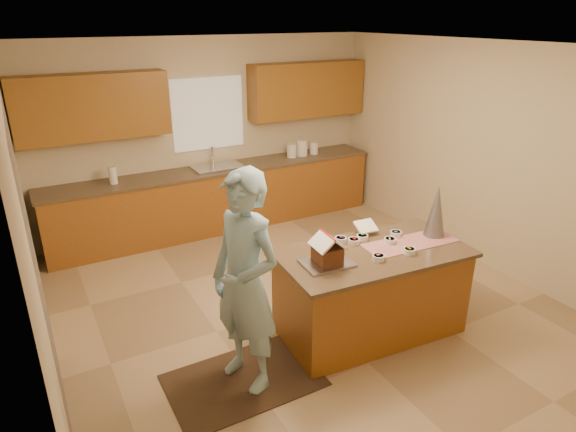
# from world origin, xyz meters

# --- Properties ---
(floor) EXTENTS (5.50, 5.50, 0.00)m
(floor) POSITION_xyz_m (0.00, 0.00, 0.00)
(floor) COLOR tan
(floor) RESTS_ON ground
(ceiling) EXTENTS (5.50, 5.50, 0.00)m
(ceiling) POSITION_xyz_m (0.00, 0.00, 2.70)
(ceiling) COLOR silver
(ceiling) RESTS_ON floor
(wall_back) EXTENTS (5.50, 5.50, 0.00)m
(wall_back) POSITION_xyz_m (0.00, 2.75, 1.35)
(wall_back) COLOR beige
(wall_back) RESTS_ON floor
(wall_front) EXTENTS (5.50, 5.50, 0.00)m
(wall_front) POSITION_xyz_m (0.00, -2.75, 1.35)
(wall_front) COLOR beige
(wall_front) RESTS_ON floor
(wall_left) EXTENTS (5.50, 5.50, 0.00)m
(wall_left) POSITION_xyz_m (-2.50, 0.00, 1.35)
(wall_left) COLOR beige
(wall_left) RESTS_ON floor
(wall_right) EXTENTS (5.50, 5.50, 0.00)m
(wall_right) POSITION_xyz_m (2.50, 0.00, 1.35)
(wall_right) COLOR beige
(wall_right) RESTS_ON floor
(stone_accent) EXTENTS (0.00, 2.50, 2.50)m
(stone_accent) POSITION_xyz_m (-2.48, -0.80, 1.25)
(stone_accent) COLOR gray
(stone_accent) RESTS_ON wall_left
(window_curtain) EXTENTS (1.05, 0.03, 1.00)m
(window_curtain) POSITION_xyz_m (0.00, 2.72, 1.65)
(window_curtain) COLOR white
(window_curtain) RESTS_ON wall_back
(back_counter_base) EXTENTS (4.80, 0.60, 0.88)m
(back_counter_base) POSITION_xyz_m (0.00, 2.45, 0.44)
(back_counter_base) COLOR #92511E
(back_counter_base) RESTS_ON floor
(back_counter_top) EXTENTS (4.85, 0.63, 0.04)m
(back_counter_top) POSITION_xyz_m (0.00, 2.45, 0.90)
(back_counter_top) COLOR brown
(back_counter_top) RESTS_ON back_counter_base
(upper_cabinet_left) EXTENTS (1.85, 0.35, 0.80)m
(upper_cabinet_left) POSITION_xyz_m (-1.55, 2.57, 1.90)
(upper_cabinet_left) COLOR #9F6622
(upper_cabinet_left) RESTS_ON wall_back
(upper_cabinet_right) EXTENTS (1.85, 0.35, 0.80)m
(upper_cabinet_right) POSITION_xyz_m (1.55, 2.57, 1.90)
(upper_cabinet_right) COLOR #9F6622
(upper_cabinet_right) RESTS_ON wall_back
(sink) EXTENTS (0.70, 0.45, 0.12)m
(sink) POSITION_xyz_m (0.00, 2.45, 0.89)
(sink) COLOR silver
(sink) RESTS_ON back_counter_top
(faucet) EXTENTS (0.03, 0.03, 0.28)m
(faucet) POSITION_xyz_m (0.00, 2.63, 1.06)
(faucet) COLOR silver
(faucet) RESTS_ON back_counter_top
(island_base) EXTENTS (1.79, 1.00, 0.85)m
(island_base) POSITION_xyz_m (0.32, -0.72, 0.42)
(island_base) COLOR #92511E
(island_base) RESTS_ON floor
(island_top) EXTENTS (1.88, 1.08, 0.04)m
(island_top) POSITION_xyz_m (0.32, -0.72, 0.87)
(island_top) COLOR brown
(island_top) RESTS_ON island_base
(table_runner) EXTENTS (0.99, 0.42, 0.01)m
(table_runner) POSITION_xyz_m (0.75, -0.75, 0.89)
(table_runner) COLOR #9E0B10
(table_runner) RESTS_ON island_top
(baking_tray) EXTENTS (0.47, 0.36, 0.02)m
(baking_tray) POSITION_xyz_m (-0.22, -0.73, 0.90)
(baking_tray) COLOR silver
(baking_tray) RESTS_ON island_top
(cookbook) EXTENTS (0.22, 0.18, 0.09)m
(cookbook) POSITION_xyz_m (0.49, -0.36, 0.97)
(cookbook) COLOR white
(cookbook) RESTS_ON island_top
(tinsel_tree) EXTENTS (0.23, 0.23, 0.53)m
(tinsel_tree) POSITION_xyz_m (1.07, -0.73, 1.15)
(tinsel_tree) COLOR #AFB1BC
(tinsel_tree) RESTS_ON island_top
(rug) EXTENTS (1.29, 0.84, 0.01)m
(rug) POSITION_xyz_m (-1.10, -0.80, 0.01)
(rug) COLOR black
(rug) RESTS_ON floor
(boy) EXTENTS (0.65, 0.80, 1.90)m
(boy) POSITION_xyz_m (-1.05, -0.80, 0.96)
(boy) COLOR #9BC8DC
(boy) RESTS_ON rug
(canister_a) EXTENTS (0.15, 0.15, 0.21)m
(canister_a) POSITION_xyz_m (1.22, 2.45, 1.02)
(canister_a) COLOR white
(canister_a) RESTS_ON back_counter_top
(canister_b) EXTENTS (0.17, 0.17, 0.24)m
(canister_b) POSITION_xyz_m (1.40, 2.45, 1.04)
(canister_b) COLOR white
(canister_b) RESTS_ON back_counter_top
(canister_c) EXTENTS (0.13, 0.13, 0.19)m
(canister_c) POSITION_xyz_m (1.62, 2.45, 1.01)
(canister_c) COLOR white
(canister_c) RESTS_ON back_counter_top
(paper_towel) EXTENTS (0.10, 0.10, 0.22)m
(paper_towel) POSITION_xyz_m (-1.44, 2.45, 1.03)
(paper_towel) COLOR white
(paper_towel) RESTS_ON back_counter_top
(gingerbread_house) EXTENTS (0.28, 0.29, 0.27)m
(gingerbread_house) POSITION_xyz_m (-0.22, -0.73, 1.01)
(gingerbread_house) COLOR #552A16
(gingerbread_house) RESTS_ON baking_tray
(candy_bowls) EXTENTS (0.68, 0.63, 0.05)m
(candy_bowls) POSITION_xyz_m (0.41, -0.63, 0.91)
(candy_bowls) COLOR red
(candy_bowls) RESTS_ON island_top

